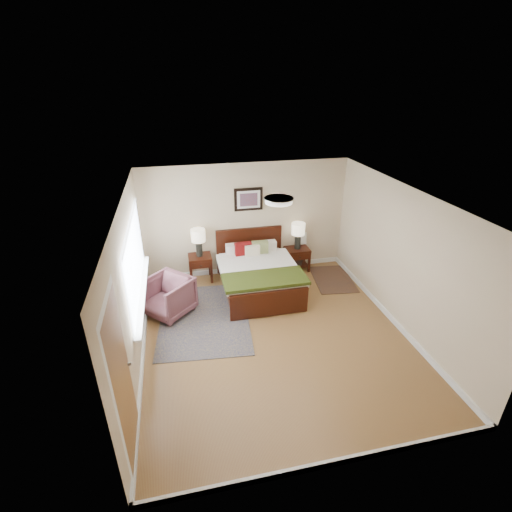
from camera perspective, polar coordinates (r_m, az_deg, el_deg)
name	(u,v)px	position (r m, az deg, el deg)	size (l,w,h in m)	color
floor	(275,335)	(6.66, 2.93, -12.09)	(5.00, 5.00, 0.00)	brown
back_wall	(246,220)	(8.19, -1.48, 5.61)	(4.50, 0.04, 2.50)	#C2B08D
front_wall	(342,388)	(4.09, 13.11, -19.20)	(4.50, 0.04, 2.50)	#C2B08D
left_wall	(131,289)	(5.84, -18.66, -4.79)	(0.04, 5.00, 2.50)	#C2B08D
right_wall	(402,259)	(6.88, 21.58, -0.48)	(0.04, 5.00, 2.50)	#C2B08D
ceiling	(279,198)	(5.48, 3.52, 8.92)	(4.50, 5.00, 0.02)	white
window	(137,260)	(6.39, -17.88, -0.62)	(0.11, 2.72, 1.32)	silver
door	(123,383)	(4.54, -19.80, -17.92)	(0.06, 1.00, 2.18)	silver
ceil_fixture	(279,200)	(5.49, 3.51, 8.57)	(0.44, 0.44, 0.08)	white
bed	(258,270)	(7.66, 0.30, -2.19)	(1.61, 1.94, 1.04)	#341507
wall_art	(249,199)	(8.02, -1.16, 8.71)	(0.62, 0.05, 0.50)	black
nightstand_left	(200,261)	(8.15, -8.59, -0.82)	(0.49, 0.44, 0.59)	#341507
nightstand_right	(297,257)	(8.61, 6.33, -0.11)	(0.55, 0.41, 0.54)	#341507
lamp_left	(198,238)	(7.95, -8.86, 2.72)	(0.30, 0.30, 0.61)	black
lamp_right	(298,232)	(8.37, 6.51, 3.75)	(0.30, 0.30, 0.61)	black
armchair	(168,296)	(7.20, -13.45, -6.07)	(0.79, 0.81, 0.74)	brown
rug_persian	(205,318)	(7.13, -7.92, -9.39)	(1.63, 2.31, 0.01)	#0B0D3B
rug_navy	(333,279)	(8.48, 11.70, -3.48)	(0.83, 1.24, 0.01)	black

